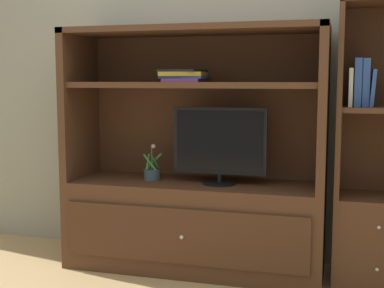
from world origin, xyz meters
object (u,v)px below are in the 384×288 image
Objects in this scene: media_console at (194,194)px; upright_book_row at (361,84)px; magazine_stack at (184,76)px; tv_monitor at (220,144)px; bookshelf_tall at (378,195)px; potted_plant at (152,173)px.

media_console reaches higher than upright_book_row.
media_console is 0.76m from magazine_stack.
tv_monitor is at bearing -178.97° from upright_book_row.
bookshelf_tall is at bearing 5.51° from upright_book_row.
media_console is 1.11m from bookshelf_tall.
upright_book_row is (1.06, -0.00, -0.05)m from magazine_stack.
tv_monitor is 0.98m from bookshelf_tall.
media_console is 0.37m from tv_monitor.
tv_monitor is 2.48× the size of potted_plant.
tv_monitor reaches higher than potted_plant.
bookshelf_tall is (1.11, 0.00, 0.06)m from media_console.
magazine_stack is 0.20× the size of bookshelf_tall.
bookshelf_tall reaches higher than upright_book_row.
potted_plant is at bearing 179.43° from magazine_stack.
bookshelf_tall is at bearing 0.45° from magazine_stack.
upright_book_row is at bearing -174.49° from bookshelf_tall.
tv_monitor is at bearing -178.42° from bookshelf_tall.
tv_monitor is 0.35× the size of bookshelf_tall.
upright_book_row is (0.82, 0.01, 0.37)m from tv_monitor.
media_console is 4.91× the size of magazine_stack.
tv_monitor is at bearing -2.39° from potted_plant.
magazine_stack is at bearing 175.92° from tv_monitor.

